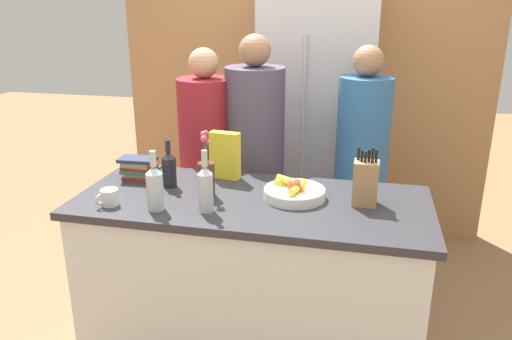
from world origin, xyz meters
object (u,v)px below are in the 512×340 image
(bottle_oil, at_px, (169,168))
(bottle_vinegar, at_px, (205,188))
(refrigerator, at_px, (316,121))
(cereal_box, at_px, (225,155))
(person_at_sink, at_px, (207,159))
(fruit_bowl, at_px, (294,191))
(knife_block, at_px, (365,182))
(book_stack, at_px, (140,169))
(person_in_blue, at_px, (255,153))
(bottle_wine, at_px, (155,187))
(flower_vase, at_px, (206,175))
(coffee_mug, at_px, (109,197))
(person_in_red_tee, at_px, (361,159))

(bottle_oil, height_order, bottle_vinegar, bottle_vinegar)
(refrigerator, relative_size, cereal_box, 7.68)
(bottle_vinegar, relative_size, person_at_sink, 0.19)
(fruit_bowl, relative_size, knife_block, 1.05)
(book_stack, bearing_deg, person_in_blue, 48.13)
(book_stack, relative_size, bottle_wine, 0.74)
(cereal_box, relative_size, person_at_sink, 0.16)
(bottle_vinegar, distance_m, bottle_wine, 0.24)
(fruit_bowl, bearing_deg, bottle_vinegar, -145.68)
(bottle_vinegar, relative_size, person_in_blue, 0.18)
(bottle_oil, distance_m, bottle_vinegar, 0.40)
(fruit_bowl, distance_m, person_in_blue, 0.76)
(refrigerator, relative_size, bottle_oil, 7.90)
(cereal_box, height_order, bottle_wine, bottle_wine)
(bottle_wine, bearing_deg, person_in_blue, 74.80)
(flower_vase, relative_size, bottle_oil, 1.33)
(cereal_box, height_order, coffee_mug, cereal_box)
(bottle_oil, bearing_deg, bottle_wine, -79.92)
(fruit_bowl, height_order, bottle_wine, bottle_wine)
(refrigerator, distance_m, bottle_oil, 1.51)
(flower_vase, xyz_separation_m, person_in_blue, (0.08, 0.73, -0.09))
(person_at_sink, bearing_deg, knife_block, -58.43)
(cereal_box, xyz_separation_m, person_at_sink, (-0.25, 0.42, -0.16))
(coffee_mug, relative_size, bottle_wine, 0.37)
(fruit_bowl, xyz_separation_m, bottle_vinegar, (-0.38, -0.26, 0.08))
(refrigerator, xyz_separation_m, book_stack, (-0.84, -1.29, -0.02))
(knife_block, bearing_deg, cereal_box, 163.95)
(bottle_oil, height_order, person_at_sink, person_at_sink)
(fruit_bowl, bearing_deg, person_at_sink, 136.54)
(knife_block, distance_m, cereal_box, 0.80)
(flower_vase, distance_m, bottle_wine, 0.29)
(knife_block, xyz_separation_m, coffee_mug, (-1.21, -0.28, -0.07))
(bottle_vinegar, height_order, bottle_wine, bottle_vinegar)
(cereal_box, bearing_deg, person_in_blue, 82.00)
(bottle_oil, relative_size, person_in_blue, 0.15)
(fruit_bowl, xyz_separation_m, bottle_oil, (-0.67, 0.02, 0.07))
(bottle_oil, xyz_separation_m, person_in_blue, (0.32, 0.66, -0.09))
(flower_vase, distance_m, person_in_red_tee, 1.15)
(fruit_bowl, xyz_separation_m, bottle_wine, (-0.62, -0.29, 0.08))
(flower_vase, relative_size, bottle_vinegar, 1.14)
(person_in_blue, bearing_deg, coffee_mug, -100.52)
(fruit_bowl, relative_size, bottle_wine, 1.07)
(bottle_oil, relative_size, bottle_wine, 0.88)
(flower_vase, bearing_deg, book_stack, 160.65)
(refrigerator, bearing_deg, book_stack, -122.88)
(refrigerator, bearing_deg, bottle_wine, -109.00)
(bottle_oil, distance_m, person_at_sink, 0.63)
(coffee_mug, bearing_deg, bottle_wine, 0.21)
(fruit_bowl, distance_m, knife_block, 0.36)
(book_stack, bearing_deg, person_in_red_tee, 30.43)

